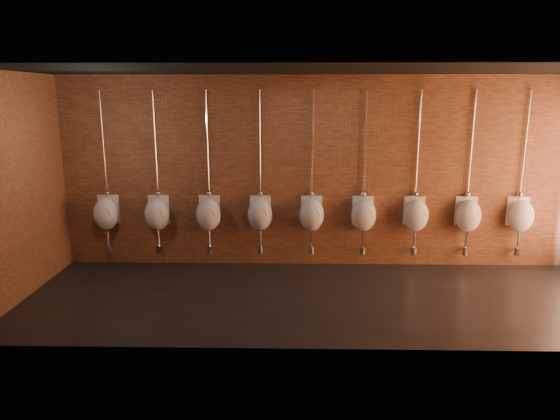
{
  "coord_description": "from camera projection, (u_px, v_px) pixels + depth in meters",
  "views": [
    {
      "loc": [
        -0.42,
        -6.78,
        2.88
      ],
      "look_at": [
        -0.57,
        0.9,
        1.1
      ],
      "focal_mm": 32.0,
      "sensor_mm": 36.0,
      "label": 1
    }
  ],
  "objects": [
    {
      "name": "room_shell",
      "position": [
        321.0,
        160.0,
        6.79
      ],
      "size": [
        8.54,
        3.04,
        3.22
      ],
      "color": "black",
      "rests_on": "ground"
    },
    {
      "name": "urinal_6",
      "position": [
        416.0,
        215.0,
        8.32
      ],
      "size": [
        0.43,
        0.38,
        2.72
      ],
      "color": "white",
      "rests_on": "ground"
    },
    {
      "name": "urinal_1",
      "position": [
        157.0,
        213.0,
        8.41
      ],
      "size": [
        0.43,
        0.38,
        2.72
      ],
      "color": "white",
      "rests_on": "ground"
    },
    {
      "name": "urinal_8",
      "position": [
        521.0,
        215.0,
        8.29
      ],
      "size": [
        0.43,
        0.38,
        2.72
      ],
      "color": "white",
      "rests_on": "ground"
    },
    {
      "name": "urinal_3",
      "position": [
        260.0,
        214.0,
        8.37
      ],
      "size": [
        0.43,
        0.38,
        2.72
      ],
      "color": "white",
      "rests_on": "ground"
    },
    {
      "name": "ground",
      "position": [
        318.0,
        298.0,
        7.25
      ],
      "size": [
        8.5,
        8.5,
        0.0
      ],
      "primitive_type": "plane",
      "color": "black",
      "rests_on": "ground"
    },
    {
      "name": "urinal_5",
      "position": [
        364.0,
        214.0,
        8.34
      ],
      "size": [
        0.43,
        0.38,
        2.72
      ],
      "color": "white",
      "rests_on": "ground"
    },
    {
      "name": "urinal_4",
      "position": [
        312.0,
        214.0,
        8.36
      ],
      "size": [
        0.43,
        0.38,
        2.72
      ],
      "color": "white",
      "rests_on": "ground"
    },
    {
      "name": "urinal_0",
      "position": [
        106.0,
        213.0,
        8.42
      ],
      "size": [
        0.43,
        0.38,
        2.72
      ],
      "color": "white",
      "rests_on": "ground"
    },
    {
      "name": "urinal_7",
      "position": [
        468.0,
        215.0,
        8.3
      ],
      "size": [
        0.43,
        0.38,
        2.72
      ],
      "color": "white",
      "rests_on": "ground"
    },
    {
      "name": "urinal_2",
      "position": [
        209.0,
        214.0,
        8.39
      ],
      "size": [
        0.43,
        0.38,
        2.72
      ],
      "color": "white",
      "rests_on": "ground"
    }
  ]
}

